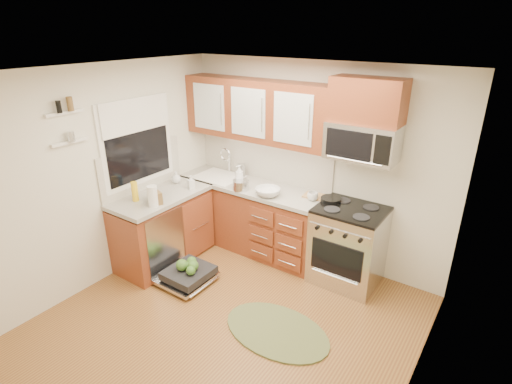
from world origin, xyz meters
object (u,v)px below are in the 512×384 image
Objects in this scene: microwave at (362,142)px; paper_towel_roll at (153,196)px; cutting_board at (316,196)px; upper_cabinets at (256,110)px; rug at (277,331)px; bowl_b at (268,192)px; range at (348,245)px; sink at (219,185)px; stock_pot at (241,185)px; skillet at (331,199)px; cup at (313,196)px; bowl_a at (267,192)px; dishwasher at (186,275)px.

microwave is 3.07× the size of paper_towel_roll.
paper_towel_roll is at bearing -137.61° from cutting_board.
upper_cabinets reaches higher than rug.
bowl_b is (0.92, 1.01, -0.08)m from paper_towel_roll.
range is 0.84× the size of rug.
paper_towel_roll is (-1.93, -1.19, 0.57)m from range.
upper_cabinets is 2.16× the size of range.
stock_pot is (0.53, -0.20, 0.19)m from sink.
stock_pot is (-1.12, -0.27, 0.02)m from skillet.
microwave is at bearing 81.54° from rug.
sink is (-0.52, -0.16, -1.07)m from upper_cabinets.
cup is at bearing -167.28° from microwave.
bowl_a is (0.38, -0.31, -0.92)m from upper_cabinets.
sink is 1.20m from paper_towel_roll.
cutting_board is at bearing 102.46° from rug.
microwave is 3.15× the size of skillet.
cutting_board reaches higher than sink.
bowl_a is at bearing 127.67° from rug.
skillet is 0.97× the size of paper_towel_roll.
microwave reaches higher than bowl_b.
cutting_board is (1.43, 0.13, 0.14)m from sink.
skillet is (-0.08, 1.29, 0.96)m from rug.
bowl_a reaches higher than range.
sink is 2.50× the size of paper_towel_roll.
dishwasher is 1.94m from skillet.
dishwasher is at bearing -136.74° from skillet.
stock_pot is 1.61× the size of cup.
range is at bearing -11.27° from skillet.
bowl_b is at bearing -149.53° from cutting_board.
upper_cabinets reaches higher than bowl_a.
range reaches higher than dishwasher.
paper_towel_roll reaches higher than rug.
rug is at bearing -1.57° from paper_towel_roll.
upper_cabinets is 6.65× the size of bowl_b.
bowl_a is (0.51, 0.96, 0.86)m from dishwasher.
microwave reaches higher than sink.
paper_towel_roll is (-0.53, -0.98, 0.06)m from stock_pot.
microwave is at bearing 12.72° from cup.
cup reaches higher than cutting_board.
bowl_a reaches higher than dishwasher.
sink is at bearing -176.15° from microwave.
rug is (1.20, -1.38, -1.86)m from upper_cabinets.
skillet is at bearing 93.50° from rug.
dishwasher is (-0.13, -1.27, -1.77)m from upper_cabinets.
skillet is 1.15m from stock_pot.
paper_towel_roll is at bearing -131.57° from bowl_a.
sink is 0.89× the size of dishwasher.
bowl_a is (0.90, 1.02, -0.09)m from paper_towel_roll.
rug is 2.02m from paper_towel_roll.
cup is at bearing 103.35° from rug.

